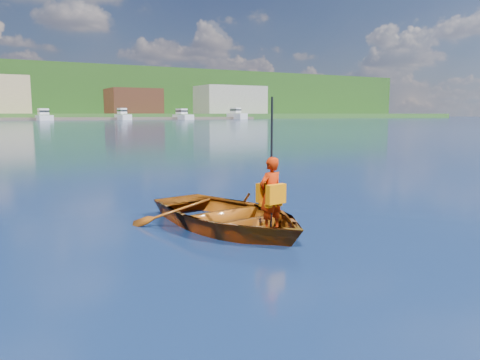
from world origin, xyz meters
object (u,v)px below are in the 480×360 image
object	(u,v)px
dock	(10,119)
marina_yachts	(22,116)
rowboat	(228,216)
child_paddler	(271,194)

from	to	relation	value
dock	marina_yachts	world-z (taller)	marina_yachts
rowboat	child_paddler	bearing A→B (deg)	-70.35
marina_yachts	rowboat	bearing A→B (deg)	-92.52
rowboat	dock	xyz separation A→B (m)	(3.24, 147.30, 0.19)
rowboat	dock	bearing A→B (deg)	88.74
dock	marina_yachts	size ratio (longest dim) A/B	1.10
child_paddler	marina_yachts	xyz separation A→B (m)	(5.96, 143.50, 0.63)
child_paddler	dock	xyz separation A→B (m)	(2.93, 148.16, -0.29)
dock	child_paddler	bearing A→B (deg)	-91.13
child_paddler	marina_yachts	world-z (taller)	marina_yachts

